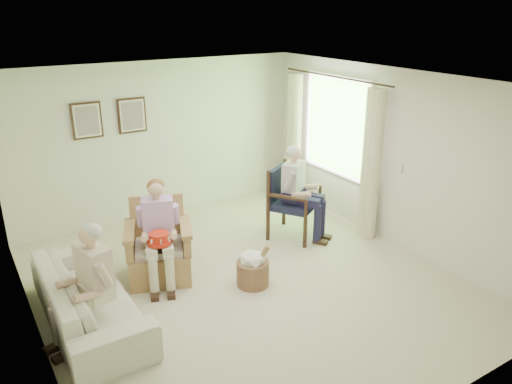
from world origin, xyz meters
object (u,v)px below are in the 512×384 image
Objects in this scene: person_dark at (298,186)px; red_hat at (159,239)px; wood_armchair at (291,198)px; wicker_armchair at (159,253)px; person_sofa at (93,277)px; sofa at (89,297)px; person_wicker at (160,225)px; hatbox at (253,268)px.

red_hat is (-2.35, -0.30, -0.15)m from person_dark.
wood_armchair is 2.40m from red_hat.
wicker_armchair is 1.46m from person_sofa.
sofa is at bearing 156.46° from person_dark.
person_wicker is (1.06, 0.42, 0.46)m from sofa.
person_dark is 1.68m from hatbox.
person_dark is at bearing 32.18° from hatbox.
wicker_armchair is at bearing 137.55° from hatbox.
wicker_armchair is 0.46× the size of sofa.
red_hat reaches higher than hatbox.
wicker_armchair is 0.72× the size of person_dark.
person_sofa is (-1.06, -0.91, 0.42)m from wicker_armchair.
hatbox is at bearing -16.60° from person_wicker.
person_wicker reaches higher than wicker_armchair.
person_dark is at bearing 23.73° from person_wicker.
wood_armchair reaches higher than hatbox.
person_sofa reaches higher than wood_armchair.
person_sofa reaches higher than sofa.
person_dark is 2.38m from red_hat.
red_hat is 1.25m from hatbox.
wicker_armchair is 1.67× the size of hatbox.
red_hat is (-0.09, -0.33, 0.37)m from wicker_armchair.
person_sofa is at bearing -178.59° from hatbox.
person_wicker reaches higher than sofa.
sofa is at bearing -131.22° from wicker_armchair.
person_dark is at bearing 7.22° from red_hat.
sofa is at bearing 166.57° from person_sofa.
sofa is 1.72× the size of person_sofa.
wicker_armchair is at bearing 151.19° from wood_armchair.
sofa is 0.55m from person_sofa.
person_wicker is at bearing 63.77° from red_hat.
red_hat is at bearing 154.58° from person_dark.
sofa is at bearing -137.31° from person_wicker.
person_sofa is at bearing 165.05° from wood_armchair.
person_wicker reaches higher than person_sofa.
hatbox is (-1.32, -0.83, -0.61)m from person_dark.
person_wicker reaches higher than wood_armchair.
person_dark is (2.26, -0.03, 0.52)m from wicker_armchair.
person_wicker is at bearing 142.45° from hatbox.
hatbox is (0.94, -0.72, -0.55)m from person_wicker.
person_dark reaches higher than red_hat.
person_dark reaches higher than person_sofa.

